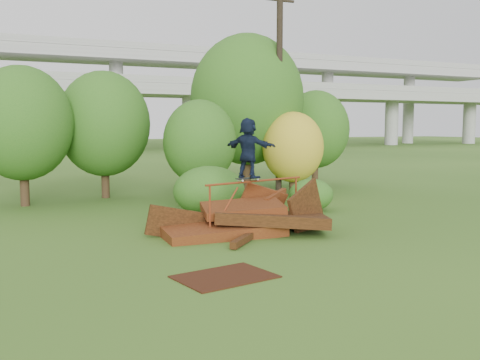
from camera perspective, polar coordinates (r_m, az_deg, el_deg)
name	(u,v)px	position (r m, az deg, el deg)	size (l,w,h in m)	color
ground	(299,246)	(14.26, 6.33, -7.01)	(240.00, 240.00, 0.00)	#2D5116
scrap_pile	(245,220)	(15.82, 0.57, -4.32)	(5.61, 3.38, 1.87)	#42160B
grind_rail	(256,191)	(16.11, 1.71, -1.20)	(3.67, 1.10, 1.53)	maroon
skateboard	(248,178)	(15.86, 0.88, 0.18)	(0.86, 0.45, 0.09)	black
skater	(248,148)	(15.79, 0.88, 3.45)	(1.65, 0.52, 1.78)	black
flat_plate	(225,277)	(11.33, -1.63, -10.27)	(1.95, 1.40, 0.03)	#32160A
tree_0	(22,123)	(22.60, -22.23, 5.62)	(3.91, 3.91, 5.51)	black
tree_1	(104,124)	(24.12, -14.31, 5.82)	(3.98, 3.98, 5.54)	black
tree_2	(200,142)	(21.99, -4.31, 4.06)	(3.01, 3.01, 4.24)	black
tree_3	(247,100)	(25.88, 0.75, 8.55)	(5.43, 5.43, 7.53)	black
tree_4	(293,147)	(24.07, 5.66, 3.50)	(2.75, 2.75, 3.80)	black
tree_5	(316,129)	(28.82, 8.07, 5.36)	(3.59, 3.59, 5.05)	black
shrub_left	(209,191)	(18.78, -3.30, -1.17)	(2.55, 2.35, 1.76)	#1B4D14
shrub_right	(311,195)	(20.07, 7.57, -1.57)	(1.70, 1.56, 1.20)	#1B4D14
utility_pole	(279,89)	(24.31, 4.21, 9.62)	(1.40, 0.28, 9.43)	black
freeway_overpass	(52,71)	(75.51, -19.41, 10.87)	(160.00, 15.00, 13.70)	gray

